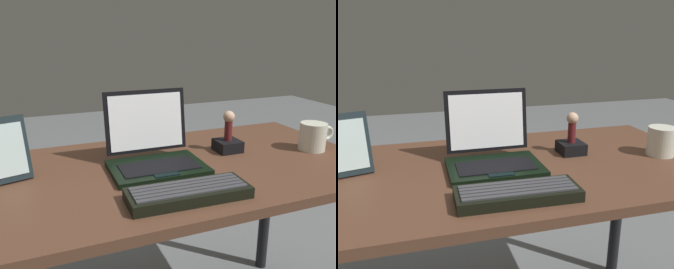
% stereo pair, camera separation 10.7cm
% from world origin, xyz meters
% --- Properties ---
extents(desk, '(1.43, 0.66, 0.72)m').
position_xyz_m(desk, '(0.00, 0.00, 0.63)').
color(desk, '#503122').
rests_on(desk, ground).
extents(laptop_front, '(0.29, 0.23, 0.23)m').
position_xyz_m(laptop_front, '(0.01, 0.02, 0.77)').
color(laptop_front, black).
rests_on(laptop_front, desk).
extents(external_keyboard, '(0.32, 0.12, 0.03)m').
position_xyz_m(external_keyboard, '(0.02, -0.22, 0.74)').
color(external_keyboard, black).
rests_on(external_keyboard, desk).
extents(photo_frame, '(0.12, 0.08, 0.18)m').
position_xyz_m(photo_frame, '(-0.40, 0.07, 0.81)').
color(photo_frame, black).
rests_on(photo_frame, desk).
extents(figurine_stand, '(0.08, 0.08, 0.04)m').
position_xyz_m(figurine_stand, '(0.30, 0.06, 0.74)').
color(figurine_stand, black).
rests_on(figurine_stand, desk).
extents(figurine, '(0.04, 0.04, 0.10)m').
position_xyz_m(figurine, '(0.30, 0.06, 0.82)').
color(figurine, '#56181B').
rests_on(figurine, figurine_stand).
extents(coffee_mug, '(0.14, 0.09, 0.10)m').
position_xyz_m(coffee_mug, '(0.59, -0.04, 0.77)').
color(coffee_mug, beige).
rests_on(coffee_mug, desk).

